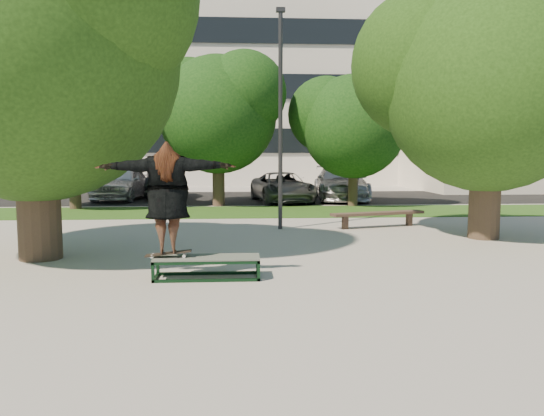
{
  "coord_description": "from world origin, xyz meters",
  "views": [
    {
      "loc": [
        -0.18,
        -9.9,
        2.12
      ],
      "look_at": [
        0.49,
        0.6,
        1.05
      ],
      "focal_mm": 35.0,
      "sensor_mm": 36.0,
      "label": 1
    }
  ],
  "objects": [
    {
      "name": "car_silver_a",
      "position": [
        -5.57,
        15.01,
        0.78
      ],
      "size": [
        2.27,
        4.74,
        1.56
      ],
      "primitive_type": "imported",
      "rotation": [
        0.0,
        0.0,
        -0.09
      ],
      "color": "silver",
      "rests_on": "asphalt_strip"
    },
    {
      "name": "bg_tree_right",
      "position": [
        4.43,
        11.57,
        3.49
      ],
      "size": [
        5.04,
        4.31,
        5.43
      ],
      "color": "#38281E",
      "rests_on": "ground"
    },
    {
      "name": "tree_right",
      "position": [
        5.92,
        3.08,
        4.09
      ],
      "size": [
        6.24,
        5.33,
        6.51
      ],
      "color": "#38281E",
      "rests_on": "ground"
    },
    {
      "name": "lamppost",
      "position": [
        1.0,
        5.0,
        3.15
      ],
      "size": [
        0.25,
        0.15,
        6.11
      ],
      "color": "#2D2D30",
      "rests_on": "ground"
    },
    {
      "name": "bg_tree_left",
      "position": [
        -6.57,
        11.07,
        3.73
      ],
      "size": [
        5.28,
        4.51,
        5.77
      ],
      "color": "#38281E",
      "rests_on": "ground"
    },
    {
      "name": "car_dark",
      "position": [
        -3.73,
        15.94,
        0.76
      ],
      "size": [
        2.05,
        4.72,
        1.51
      ],
      "primitive_type": "imported",
      "rotation": [
        0.0,
        0.0,
        0.1
      ],
      "color": "black",
      "rests_on": "asphalt_strip"
    },
    {
      "name": "bg_tree_mid",
      "position": [
        -1.08,
        12.08,
        4.02
      ],
      "size": [
        5.76,
        4.92,
        6.24
      ],
      "color": "#38281E",
      "rests_on": "ground"
    },
    {
      "name": "side_building",
      "position": [
        18.0,
        22.0,
        4.0
      ],
      "size": [
        15.0,
        10.0,
        8.0
      ],
      "primitive_type": "cube",
      "color": "white",
      "rests_on": "ground"
    },
    {
      "name": "bench",
      "position": [
        3.87,
        5.18,
        0.37
      ],
      "size": [
        2.91,
        1.2,
        0.45
      ],
      "rotation": [
        0.0,
        0.0,
        0.29
      ],
      "color": "#49362C",
      "rests_on": "ground"
    },
    {
      "name": "office_building",
      "position": [
        -2.0,
        31.98,
        8.0
      ],
      "size": [
        30.0,
        14.12,
        16.0
      ],
      "color": "silver",
      "rests_on": "ground"
    },
    {
      "name": "skater_rig",
      "position": [
        -1.38,
        -0.93,
        1.39
      ],
      "size": [
        2.33,
        0.71,
        1.96
      ],
      "rotation": [
        0.0,
        0.0,
        3.18
      ],
      "color": "white",
      "rests_on": "grind_box"
    },
    {
      "name": "asphalt_strip",
      "position": [
        0.0,
        16.0,
        0.01
      ],
      "size": [
        40.0,
        8.0,
        0.01
      ],
      "primitive_type": "cube",
      "color": "black",
      "rests_on": "ground"
    },
    {
      "name": "tree_left",
      "position": [
        -4.29,
        1.09,
        4.42
      ],
      "size": [
        6.96,
        5.95,
        7.12
      ],
      "color": "#38281E",
      "rests_on": "ground"
    },
    {
      "name": "car_silver_b",
      "position": [
        4.56,
        14.46,
        0.8
      ],
      "size": [
        2.67,
        5.65,
        1.59
      ],
      "primitive_type": "imported",
      "rotation": [
        0.0,
        0.0,
        -0.08
      ],
      "color": "#B1B0B5",
      "rests_on": "asphalt_strip"
    },
    {
      "name": "grind_box",
      "position": [
        -0.73,
        -0.93,
        0.19
      ],
      "size": [
        1.8,
        0.6,
        0.38
      ],
      "color": "black",
      "rests_on": "ground"
    },
    {
      "name": "grass_strip",
      "position": [
        1.0,
        9.5,
        0.01
      ],
      "size": [
        30.0,
        4.0,
        0.02
      ],
      "primitive_type": "cube",
      "color": "#264D16",
      "rests_on": "ground"
    },
    {
      "name": "ground",
      "position": [
        0.0,
        0.0,
        0.0
      ],
      "size": [
        120.0,
        120.0,
        0.0
      ],
      "primitive_type": "plane",
      "color": "#A29D95",
      "rests_on": "ground"
    },
    {
      "name": "car_grey",
      "position": [
        1.76,
        13.5,
        0.66
      ],
      "size": [
        2.85,
        5.02,
        1.32
      ],
      "primitive_type": "imported",
      "rotation": [
        0.0,
        0.0,
        0.14
      ],
      "color": "#5E5E63",
      "rests_on": "asphalt_strip"
    }
  ]
}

